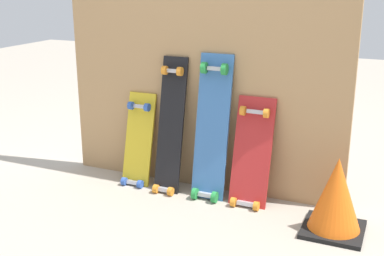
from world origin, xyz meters
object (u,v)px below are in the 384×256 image
Objects in this scene: skateboard_red at (251,158)px; skateboard_yellow at (138,144)px; skateboard_blue at (211,132)px; traffic_cone at (336,196)px; skateboard_black at (170,131)px.

skateboard_yellow is at bearing 179.55° from skateboard_red.
skateboard_yellow is 0.94× the size of skateboard_red.
traffic_cone is (0.79, -0.18, -0.20)m from skateboard_blue.
skateboard_red is at bearing 0.50° from skateboard_black.
skateboard_yellow is at bearing 172.01° from traffic_cone.
skateboard_blue reaches higher than skateboard_yellow.
skateboard_red reaches higher than traffic_cone.
skateboard_black is at bearing -2.55° from skateboard_yellow.
skateboard_blue is 0.83m from traffic_cone.
skateboard_black is 0.55m from skateboard_red.
skateboard_yellow is 0.78m from skateboard_red.
skateboard_blue is at bearing 1.88° from skateboard_black.
skateboard_blue reaches higher than skateboard_red.
skateboard_blue reaches higher than traffic_cone.
skateboard_red reaches higher than skateboard_yellow.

